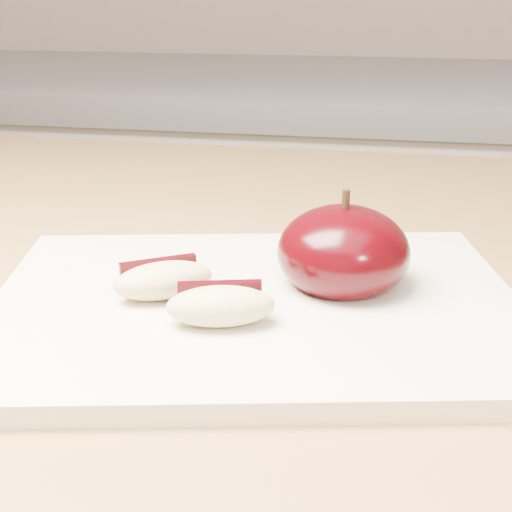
# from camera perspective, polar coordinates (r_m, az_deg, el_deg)

# --- Properties ---
(back_cabinet) EXTENTS (2.40, 0.62, 0.94)m
(back_cabinet) POSITION_cam_1_polar(r_m,az_deg,el_deg) (1.33, 7.61, -6.34)
(back_cabinet) COLOR silver
(back_cabinet) RESTS_ON ground
(cutting_board) EXTENTS (0.34, 0.28, 0.01)m
(cutting_board) POSITION_cam_1_polar(r_m,az_deg,el_deg) (0.41, 0.00, -4.08)
(cutting_board) COLOR silver
(cutting_board) RESTS_ON island_counter
(apple_half) EXTENTS (0.08, 0.08, 0.06)m
(apple_half) POSITION_cam_1_polar(r_m,az_deg,el_deg) (0.42, 7.00, 0.31)
(apple_half) COLOR black
(apple_half) RESTS_ON cutting_board
(apple_wedge_a) EXTENTS (0.06, 0.05, 0.02)m
(apple_wedge_a) POSITION_cam_1_polar(r_m,az_deg,el_deg) (0.40, -7.45, -1.88)
(apple_wedge_a) COLOR beige
(apple_wedge_a) RESTS_ON cutting_board
(apple_wedge_b) EXTENTS (0.06, 0.04, 0.02)m
(apple_wedge_b) POSITION_cam_1_polar(r_m,az_deg,el_deg) (0.37, -2.87, -3.95)
(apple_wedge_b) COLOR beige
(apple_wedge_b) RESTS_ON cutting_board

